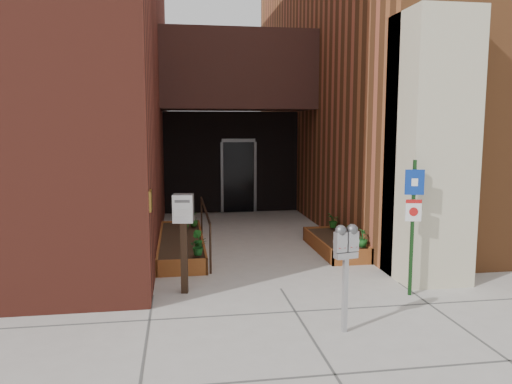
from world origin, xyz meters
name	(u,v)px	position (x,y,z in m)	size (l,w,h in m)	color
ground	(281,289)	(0.00, 0.00, 0.00)	(80.00, 80.00, 0.00)	#9E9991
architecture	(226,40)	(-0.18, 6.89, 4.98)	(20.00, 14.60, 10.00)	maroon
planter_left	(181,245)	(-1.55, 2.70, 0.13)	(0.90, 3.60, 0.30)	brown
planter_right	(335,245)	(1.60, 2.20, 0.13)	(0.80, 2.20, 0.30)	brown
handrail	(205,215)	(-1.05, 2.65, 0.75)	(0.04, 3.34, 0.90)	black
parking_meter	(346,249)	(0.45, -1.76, 1.07)	(0.32, 0.17, 1.38)	#AAAAAC
sign_post	(413,213)	(1.90, -0.60, 1.28)	(0.28, 0.09, 2.08)	#133513
payment_dropbox	(184,222)	(-1.51, 0.05, 1.12)	(0.33, 0.27, 1.55)	black
shrub_left_a	(199,246)	(-1.25, 1.17, 0.46)	(0.29, 0.29, 0.33)	#164F1B
shrub_left_b	(197,240)	(-1.25, 1.62, 0.48)	(0.19, 0.19, 0.35)	#1A5E1B
shrub_left_c	(194,219)	(-1.25, 3.72, 0.47)	(0.19, 0.19, 0.34)	#1B5016
shrub_left_d	(186,221)	(-1.43, 3.43, 0.48)	(0.19, 0.19, 0.37)	#235418
shrub_right_a	(363,238)	(1.85, 1.30, 0.47)	(0.19, 0.19, 0.34)	#164F1A
shrub_right_b	(349,231)	(1.85, 2.04, 0.46)	(0.17, 0.17, 0.31)	#22601B
shrub_right_c	(334,220)	(1.85, 3.10, 0.47)	(0.30, 0.30, 0.33)	#1C611B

